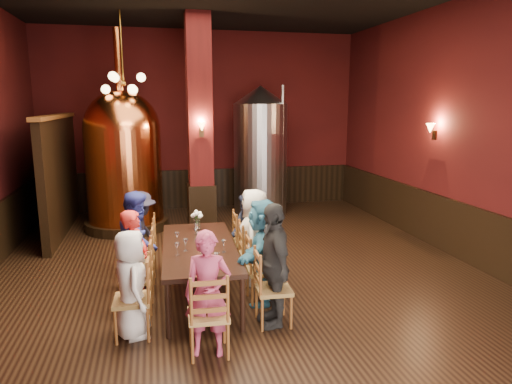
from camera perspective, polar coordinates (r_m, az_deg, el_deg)
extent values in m
plane|color=black|center=(7.49, -2.08, -10.21)|extent=(10.00, 10.00, 0.00)
cube|color=#4B1010|center=(11.93, -6.68, 8.80)|extent=(8.00, 0.02, 4.50)
cube|color=#4B1010|center=(2.30, 21.31, -1.66)|extent=(8.00, 0.02, 4.50)
cube|color=#4B1010|center=(8.66, 24.99, 6.97)|extent=(0.02, 10.00, 4.50)
cube|color=black|center=(8.91, 23.86, -4.29)|extent=(0.08, 9.90, 1.00)
cube|color=black|center=(12.09, -6.47, 0.48)|extent=(7.90, 0.08, 1.00)
cube|color=#4B1010|center=(9.72, -7.04, 8.27)|extent=(0.58, 0.58, 4.50)
cube|color=black|center=(10.35, -23.32, 1.76)|extent=(0.22, 3.50, 2.40)
cube|color=black|center=(6.51, -7.13, -6.91)|extent=(1.09, 2.44, 0.06)
cylinder|color=black|center=(5.58, -10.95, -14.36)|extent=(0.07, 0.07, 0.69)
cylinder|color=black|center=(5.63, -1.69, -13.90)|extent=(0.07, 0.07, 0.69)
cylinder|color=black|center=(7.70, -10.88, -7.08)|extent=(0.07, 0.07, 0.69)
cylinder|color=black|center=(7.74, -4.30, -6.81)|extent=(0.07, 0.07, 0.69)
imported|color=white|center=(5.61, -15.33, -11.05)|extent=(0.53, 0.70, 1.29)
imported|color=red|center=(6.22, -14.85, -8.39)|extent=(0.49, 0.59, 1.37)
imported|color=navy|center=(6.83, -14.48, -6.08)|extent=(0.45, 0.77, 1.50)
imported|color=black|center=(7.49, -14.12, -5.08)|extent=(0.75, 0.99, 1.36)
imported|color=black|center=(5.66, 2.22, -9.03)|extent=(0.39, 0.92, 1.55)
imported|color=#2B6581|center=(6.29, 0.87, -7.36)|extent=(0.94, 1.41, 1.46)
imported|color=beige|center=(6.91, -0.22, -5.62)|extent=(0.67, 0.83, 1.47)
imported|color=#171C2F|center=(7.57, -1.12, -4.93)|extent=(0.48, 0.68, 1.26)
imported|color=#A7375A|center=(5.07, -6.02, -12.54)|extent=(0.57, 0.43, 1.39)
cylinder|color=black|center=(10.47, -15.79, -3.81)|extent=(1.79, 1.79, 0.20)
cylinder|color=orange|center=(10.25, -16.11, 2.10)|extent=(1.81, 1.81, 1.99)
sphere|color=orange|center=(10.14, -16.42, 7.65)|extent=(1.59, 1.59, 1.59)
cylinder|color=orange|center=(10.16, -16.86, 15.48)|extent=(0.16, 0.16, 1.29)
cylinder|color=#B2B2B7|center=(11.18, 0.55, 4.06)|extent=(1.60, 1.60, 2.69)
cone|color=#B2B2B7|center=(11.09, 0.56, 12.07)|extent=(1.29, 1.29, 0.43)
cylinder|color=#B2B2B7|center=(10.84, 3.30, 5.25)|extent=(0.09, 0.09, 3.01)
cylinder|color=white|center=(7.26, -7.33, -4.06)|extent=(0.09, 0.09, 0.17)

